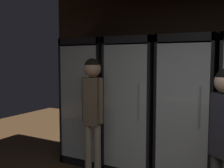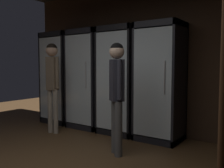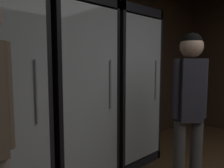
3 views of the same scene
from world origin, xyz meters
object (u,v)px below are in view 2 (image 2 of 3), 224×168
Objects in this scene: cooler_right at (161,83)px; shopper_far at (52,75)px; cooler_center at (122,82)px; cooler_far_left at (62,79)px; shopper_near at (117,87)px; cooler_left at (89,80)px.

cooler_right is 1.18× the size of shopper_far.
shopper_far is at bearing -156.77° from cooler_right.
shopper_far is (-1.02, -0.78, 0.14)m from cooler_center.
cooler_far_left is 1.00× the size of cooler_center.
cooler_left is at bearing 142.95° from shopper_near.
shopper_near is at bearing -25.70° from cooler_far_left.
cooler_left is at bearing -179.92° from cooler_center.
cooler_right is (0.79, -0.00, 0.01)m from cooler_center.
cooler_far_left is 1.25× the size of shopper_near.
cooler_right is (2.36, -0.00, 0.00)m from cooler_far_left.
cooler_far_left is 1.18× the size of shopper_far.
cooler_center is at bearing -0.04° from cooler_far_left.
cooler_center is at bearing 0.08° from cooler_left.
cooler_left is 1.00× the size of cooler_right.
cooler_left is 0.79m from cooler_center.
shopper_near is at bearing -9.22° from shopper_far.
cooler_far_left reaches higher than shopper_far.
cooler_center reaches higher than shopper_far.
cooler_far_left is at bearing 179.83° from cooler_left.
cooler_left is 1.00× the size of cooler_center.
cooler_far_left is 1.00× the size of cooler_left.
cooler_right is at bearing -0.05° from cooler_far_left.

